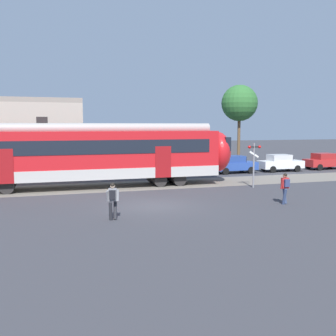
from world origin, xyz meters
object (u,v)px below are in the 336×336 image
(parked_car_white, at_px, (280,163))
(parked_car_red, at_px, (325,161))
(parked_car_blue, at_px, (234,164))
(crossing_signal, at_px, (254,158))
(pedestrian_red, at_px, (285,186))
(pedestrian_grey, at_px, (113,198))

(parked_car_white, distance_m, parked_car_red, 5.11)
(parked_car_blue, distance_m, crossing_signal, 8.20)
(parked_car_red, bearing_deg, pedestrian_red, -134.76)
(parked_car_blue, height_order, parked_car_white, same)
(pedestrian_grey, distance_m, crossing_signal, 12.34)
(parked_car_white, distance_m, crossing_signal, 10.55)
(pedestrian_grey, height_order, parked_car_blue, pedestrian_grey)
(parked_car_white, xyz_separation_m, crossing_signal, (-7.10, -7.71, 1.23))
(parked_car_red, bearing_deg, parked_car_white, -176.41)
(parked_car_blue, bearing_deg, pedestrian_grey, -132.68)
(pedestrian_red, bearing_deg, crossing_signal, 77.39)
(parked_car_red, distance_m, crossing_signal, 14.65)
(pedestrian_grey, bearing_deg, pedestrian_red, 4.96)
(pedestrian_red, xyz_separation_m, parked_car_blue, (3.64, 13.25, -0.21))
(parked_car_white, height_order, crossing_signal, crossing_signal)
(parked_car_blue, xyz_separation_m, parked_car_red, (9.78, 0.29, 0.00))
(pedestrian_grey, relative_size, pedestrian_red, 1.00)
(parked_car_red, bearing_deg, parked_car_blue, -178.28)
(parked_car_red, bearing_deg, crossing_signal, -146.63)
(crossing_signal, bearing_deg, parked_car_red, 33.37)
(parked_car_white, relative_size, crossing_signal, 1.35)
(pedestrian_grey, xyz_separation_m, pedestrian_red, (9.32, 0.81, 0.00))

